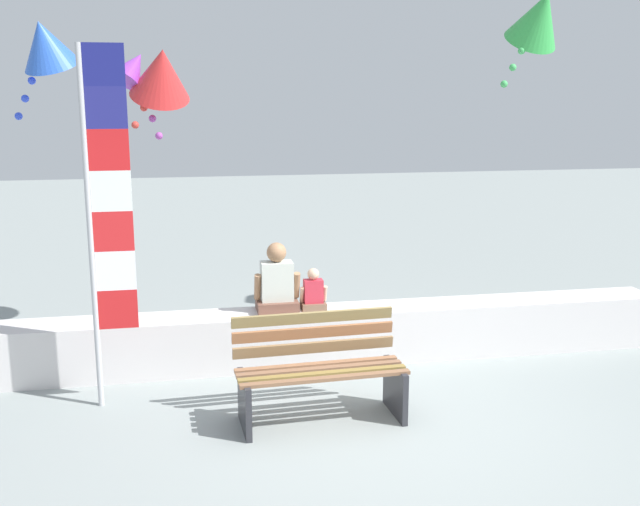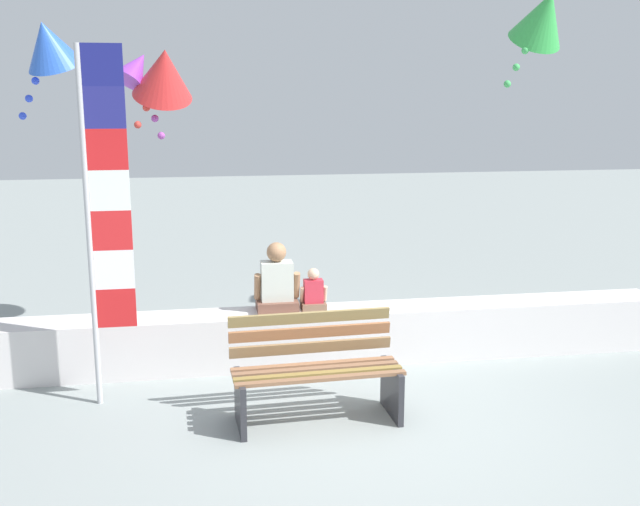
# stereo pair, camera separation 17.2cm
# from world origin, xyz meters

# --- Properties ---
(ground_plane) EXTENTS (40.00, 40.00, 0.00)m
(ground_plane) POSITION_xyz_m (0.00, 0.00, 0.00)
(ground_plane) COLOR gray
(seawall_ledge) EXTENTS (6.97, 0.51, 0.57)m
(seawall_ledge) POSITION_xyz_m (0.00, 1.40, 0.28)
(seawall_ledge) COLOR silver
(seawall_ledge) RESTS_ON ground
(park_bench) EXTENTS (1.46, 0.67, 0.88)m
(park_bench) POSITION_xyz_m (-0.51, 0.05, 0.41)
(park_bench) COLOR brown
(park_bench) RESTS_ON ground
(person_adult) EXTENTS (0.47, 0.34, 0.71)m
(person_adult) POSITION_xyz_m (-0.69, 1.44, 0.84)
(person_adult) COLOR brown
(person_adult) RESTS_ON seawall_ledge
(person_child) EXTENTS (0.28, 0.21, 0.43)m
(person_child) POSITION_xyz_m (-0.31, 1.44, 0.73)
(person_child) COLOR brown
(person_child) RESTS_ON seawall_ledge
(flag_banner) EXTENTS (0.39, 0.05, 3.15)m
(flag_banner) POSITION_xyz_m (-2.27, 0.67, 1.80)
(flag_banner) COLOR #B7B7BC
(flag_banner) RESTS_ON ground
(kite_blue) EXTENTS (0.83, 0.88, 1.08)m
(kite_blue) POSITION_xyz_m (-2.90, 2.29, 3.24)
(kite_blue) COLOR blue
(kite_green) EXTENTS (0.79, 0.88, 1.16)m
(kite_green) POSITION_xyz_m (2.35, 2.10, 3.57)
(kite_green) COLOR green
(kite_red) EXTENTS (0.82, 0.95, 0.97)m
(kite_red) POSITION_xyz_m (-1.78, 2.46, 2.96)
(kite_red) COLOR red
(kite_purple) EXTENTS (0.61, 0.65, 1.01)m
(kite_purple) POSITION_xyz_m (-2.07, 2.64, 3.01)
(kite_purple) COLOR purple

